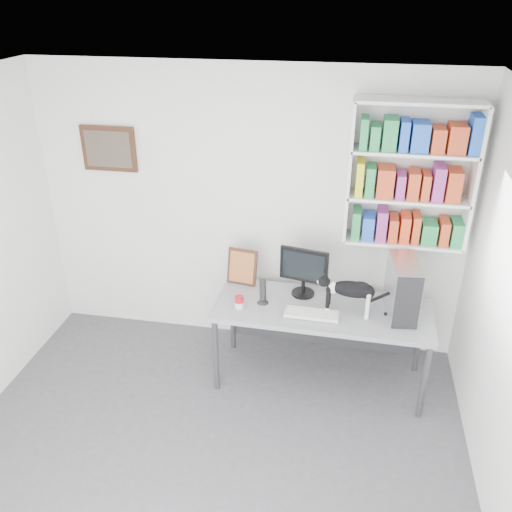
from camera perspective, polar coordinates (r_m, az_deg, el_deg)
name	(u,v)px	position (r m, az deg, el deg)	size (l,w,h in m)	color
room	(185,337)	(3.37, -7.46, -8.46)	(4.01, 4.01, 2.70)	#545459
bookshelf	(411,175)	(4.69, 15.95, 8.17)	(1.03, 0.28, 1.24)	silver
wall_art	(109,149)	(5.26, -15.24, 10.84)	(0.52, 0.04, 0.42)	#3E1F14
desk	(320,344)	(4.93, 6.76, -9.21)	(1.86, 0.72, 0.78)	gray
monitor	(304,272)	(4.77, 5.06, -1.64)	(0.43, 0.21, 0.46)	black
keyboard	(312,314)	(4.59, 5.89, -6.06)	(0.45, 0.17, 0.03)	beige
pc_tower	(402,288)	(4.64, 15.16, -3.27)	(0.22, 0.48, 0.48)	silver
speaker	(263,291)	(4.68, 0.72, -3.69)	(0.10, 0.10, 0.24)	black
leaning_print	(242,266)	(4.96, -1.46, -1.07)	(0.28, 0.11, 0.35)	#3E1F14
soup_can	(239,302)	(4.65, -1.79, -4.88)	(0.08, 0.08, 0.11)	red
cat	(350,297)	(4.57, 9.86, -4.31)	(0.53, 0.14, 0.33)	black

